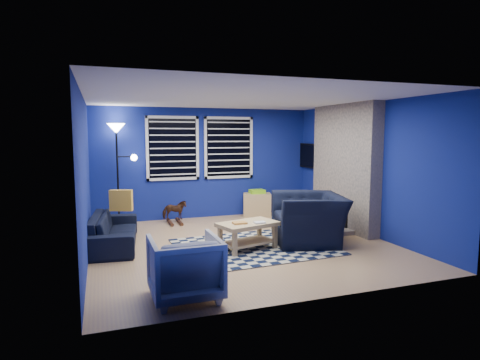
% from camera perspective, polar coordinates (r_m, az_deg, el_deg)
% --- Properties ---
extents(floor, '(5.00, 5.00, 0.00)m').
position_cam_1_polar(floor, '(7.05, 0.28, -9.13)').
color(floor, tan).
rests_on(floor, ground).
extents(ceiling, '(5.00, 5.00, 0.00)m').
position_cam_1_polar(ceiling, '(6.82, 0.29, 11.55)').
color(ceiling, white).
rests_on(ceiling, wall_back).
extents(wall_back, '(5.00, 0.00, 5.00)m').
position_cam_1_polar(wall_back, '(9.21, -4.93, 2.40)').
color(wall_back, navy).
rests_on(wall_back, floor).
extents(wall_left, '(0.00, 5.00, 5.00)m').
position_cam_1_polar(wall_left, '(6.44, -21.18, 0.28)').
color(wall_left, navy).
rests_on(wall_left, floor).
extents(wall_right, '(0.00, 5.00, 5.00)m').
position_cam_1_polar(wall_right, '(8.01, 17.40, 1.54)').
color(wall_right, navy).
rests_on(wall_right, floor).
extents(fireplace, '(0.65, 2.00, 2.50)m').
position_cam_1_polar(fireplace, '(8.34, 14.56, 1.43)').
color(fireplace, gray).
rests_on(fireplace, floor).
extents(window_left, '(1.17, 0.06, 1.42)m').
position_cam_1_polar(window_left, '(9.00, -9.53, 4.47)').
color(window_left, black).
rests_on(window_left, wall_back).
extents(window_right, '(1.17, 0.06, 1.42)m').
position_cam_1_polar(window_right, '(9.31, -1.60, 4.62)').
color(window_right, black).
rests_on(window_right, wall_back).
extents(tv, '(0.07, 1.00, 0.58)m').
position_cam_1_polar(tv, '(9.65, 10.07, 3.39)').
color(tv, black).
rests_on(tv, wall_right).
extents(rug, '(2.60, 2.12, 0.02)m').
position_cam_1_polar(rug, '(6.88, 2.00, -9.46)').
color(rug, black).
rests_on(rug, floor).
extents(sofa, '(1.93, 0.92, 0.54)m').
position_cam_1_polar(sofa, '(7.21, -17.51, -6.86)').
color(sofa, black).
rests_on(sofa, floor).
extents(armchair_big, '(1.57, 1.45, 0.85)m').
position_cam_1_polar(armchair_big, '(7.19, 9.75, -5.42)').
color(armchair_big, black).
rests_on(armchair_big, floor).
extents(armchair_bent, '(0.79, 0.81, 0.74)m').
position_cam_1_polar(armchair_bent, '(4.78, -7.84, -12.20)').
color(armchair_bent, gray).
rests_on(armchair_bent, floor).
extents(rocking_horse, '(0.31, 0.54, 0.43)m').
position_cam_1_polar(rocking_horse, '(8.73, -9.31, -4.28)').
color(rocking_horse, '#472717').
rests_on(rocking_horse, floor).
extents(coffee_table, '(1.07, 0.79, 0.48)m').
position_cam_1_polar(coffee_table, '(6.66, 1.10, -7.12)').
color(coffee_table, '#D5B878').
rests_on(coffee_table, rug).
extents(cabinet, '(0.74, 0.61, 0.62)m').
position_cam_1_polar(cabinet, '(9.45, 2.43, -3.44)').
color(cabinet, '#D5B878').
rests_on(cabinet, floor).
extents(floor_lamp, '(0.58, 0.36, 2.13)m').
position_cam_1_polar(floor_lamp, '(8.66, -16.99, 5.15)').
color(floor_lamp, black).
rests_on(floor_lamp, floor).
extents(throw_pillow, '(0.41, 0.24, 0.38)m').
position_cam_1_polar(throw_pillow, '(7.46, -16.56, -2.80)').
color(throw_pillow, gold).
rests_on(throw_pillow, sofa).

